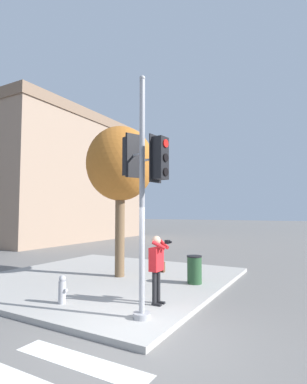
{
  "coord_description": "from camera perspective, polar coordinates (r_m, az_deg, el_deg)",
  "views": [
    {
      "loc": [
        -4.97,
        -3.13,
        2.41
      ],
      "look_at": [
        1.34,
        0.37,
        2.88
      ],
      "focal_mm": 28.0,
      "sensor_mm": 36.0,
      "label": 1
    }
  ],
  "objects": [
    {
      "name": "ground_plane",
      "position": [
        6.35,
        -3.27,
        -26.02
      ],
      "size": [
        160.0,
        160.0,
        0.0
      ],
      "primitive_type": "plane",
      "color": "slate"
    },
    {
      "name": "sidewalk_corner",
      "position": [
        11.01,
        -9.16,
        -15.98
      ],
      "size": [
        8.0,
        8.0,
        0.13
      ],
      "color": "#9E9B96",
      "rests_on": "ground_plane"
    },
    {
      "name": "traffic_signal_pole",
      "position": [
        6.62,
        -1.9,
        2.8
      ],
      "size": [
        0.63,
        1.26,
        5.33
      ],
      "color": "#939399",
      "rests_on": "sidewalk_corner"
    },
    {
      "name": "person_photographer",
      "position": [
        7.63,
        0.68,
        -13.35
      ],
      "size": [
        0.58,
        0.54,
        1.67
      ],
      "color": "black",
      "rests_on": "sidewalk_corner"
    },
    {
      "name": "street_tree",
      "position": [
        10.87,
        -6.34,
        5.13
      ],
      "size": [
        2.43,
        2.43,
        5.34
      ],
      "color": "brown",
      "rests_on": "sidewalk_corner"
    },
    {
      "name": "fire_hydrant",
      "position": [
        8.13,
        -16.99,
        -17.34
      ],
      "size": [
        0.19,
        0.25,
        0.69
      ],
      "color": "#99999E",
      "rests_on": "sidewalk_corner"
    },
    {
      "name": "trash_bin",
      "position": [
        9.89,
        7.81,
        -14.41
      ],
      "size": [
        0.48,
        0.48,
        0.87
      ],
      "color": "#234728",
      "rests_on": "sidewalk_corner"
    },
    {
      "name": "building_right",
      "position": [
        29.93,
        -20.97,
        2.04
      ],
      "size": [
        14.64,
        14.08,
        10.58
      ],
      "color": "gray",
      "rests_on": "ground_plane"
    }
  ]
}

